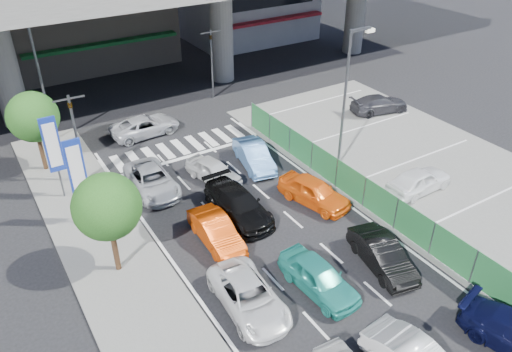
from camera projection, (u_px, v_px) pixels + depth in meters
ground at (303, 266)px, 22.02m from camera, size 120.00×120.00×0.00m
parking_lot at (438, 176)px, 28.39m from camera, size 12.00×28.00×0.06m
sidewalk_left at (119, 269)px, 21.74m from camera, size 4.00×30.00×0.12m
fence_run at (378, 202)px, 24.65m from camera, size 0.16×22.00×1.80m
traffic_light_left at (73, 118)px, 25.85m from camera, size 1.60×1.24×5.20m
traffic_light_right at (211, 47)px, 36.16m from camera, size 1.60×1.24×5.20m
street_lamp_right at (348, 89)px, 27.07m from camera, size 1.65×0.22×8.00m
street_lamp_left at (42, 69)px, 29.69m from camera, size 1.65×0.22×8.00m
signboard_near at (77, 171)px, 22.96m from camera, size 0.80×0.14×4.70m
signboard_far at (53, 147)px, 24.95m from camera, size 0.80×0.14×4.70m
tree_near at (107, 207)px, 20.00m from camera, size 2.80×2.80×4.80m
tree_far at (33, 117)px, 27.23m from camera, size 2.80×2.80×4.80m
sedan_white_mid_left at (249, 296)px, 19.60m from camera, size 2.31×4.51×1.22m
taxi_teal_mid at (319, 277)px, 20.44m from camera, size 1.84×4.05×1.35m
hatch_black_mid_right at (382, 255)px, 21.66m from camera, size 2.13×4.14×1.30m
taxi_orange_left at (216, 231)px, 23.08m from camera, size 1.47×3.90×1.27m
sedan_black_mid at (238, 204)px, 24.85m from camera, size 2.00×4.78×1.38m
taxi_orange_right at (314, 192)px, 25.82m from camera, size 2.58×4.33×1.38m
wagon_silver_front_left at (152, 180)px, 26.88m from camera, size 2.20×4.55×1.25m
sedan_white_front_mid at (213, 171)px, 27.77m from camera, size 2.34×3.87×1.23m
kei_truck_front_right at (254, 155)px, 29.11m from camera, size 2.24×4.29×1.35m
crossing_wagon_silver at (145, 126)px, 32.57m from camera, size 4.65×2.39×1.26m
parked_sedan_white at (419, 180)px, 26.68m from camera, size 4.02×1.74×1.35m
parked_sedan_dgrey at (379, 104)px, 35.50m from camera, size 4.51×2.60×1.23m
traffic_cone at (347, 171)px, 28.09m from camera, size 0.43×0.43×0.71m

